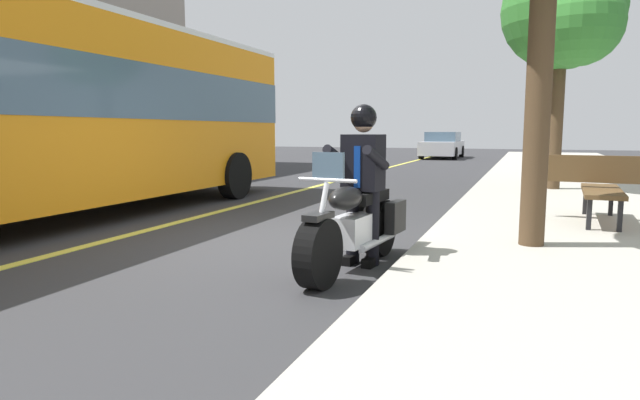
{
  "coord_description": "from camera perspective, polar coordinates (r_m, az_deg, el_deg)",
  "views": [
    {
      "loc": [
        6.26,
        3.2,
        1.46
      ],
      "look_at": [
        1.1,
        1.21,
        0.75
      ],
      "focal_mm": 30.4,
      "sensor_mm": 36.0,
      "label": 1
    }
  ],
  "objects": [
    {
      "name": "bus_near",
      "position": [
        9.68,
        -26.34,
        9.01
      ],
      "size": [
        11.05,
        2.7,
        3.3
      ],
      "color": "orange",
      "rests_on": "ground_plane"
    },
    {
      "name": "rider_main",
      "position": [
        5.85,
        4.51,
        3.14
      ],
      "size": [
        0.66,
        0.6,
        1.74
      ],
      "color": "black",
      "rests_on": "ground_plane"
    },
    {
      "name": "bench_sidewalk",
      "position": [
        8.83,
        27.56,
        1.61
      ],
      "size": [
        1.82,
        1.8,
        0.95
      ],
      "color": "brown",
      "rests_on": "sidewalk_curb"
    },
    {
      "name": "street_tree_curbside",
      "position": [
        13.46,
        24.51,
        17.41
      ],
      "size": [
        2.8,
        2.6,
        5.24
      ],
      "color": "#4C3823",
      "rests_on": "sidewalk_curb"
    },
    {
      "name": "ground_plane",
      "position": [
        7.18,
        -5.85,
        -4.46
      ],
      "size": [
        80.0,
        80.0,
        0.0
      ],
      "primitive_type": "plane",
      "color": "#333335"
    },
    {
      "name": "car_dark",
      "position": [
        29.97,
        12.77,
        5.64
      ],
      "size": [
        4.6,
        1.92,
        1.4
      ],
      "color": "silver",
      "rests_on": "ground_plane"
    },
    {
      "name": "motorcycle_main",
      "position": [
        5.75,
        3.74,
        -2.8
      ],
      "size": [
        2.22,
        0.74,
        1.26
      ],
      "color": "black",
      "rests_on": "ground_plane"
    },
    {
      "name": "lane_center_stripe",
      "position": [
        8.27,
        -18.33,
        -3.2
      ],
      "size": [
        60.0,
        0.16,
        0.01
      ],
      "primitive_type": "cube",
      "color": "#E5DB4C",
      "rests_on": "ground_plane"
    }
  ]
}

